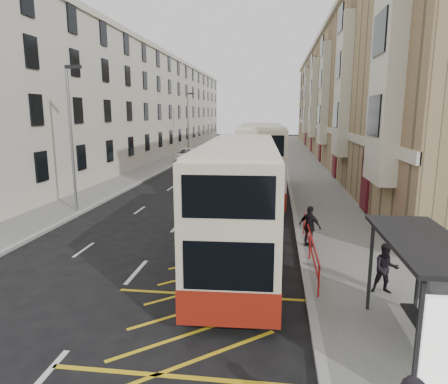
# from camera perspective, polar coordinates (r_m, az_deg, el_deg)

# --- Properties ---
(ground) EXTENTS (200.00, 200.00, 0.00)m
(ground) POSITION_cam_1_polar(r_m,az_deg,el_deg) (11.67, -19.32, -18.23)
(ground) COLOR black
(ground) RESTS_ON ground
(pavement_right) EXTENTS (4.00, 120.00, 0.15)m
(pavement_right) POSITION_cam_1_polar(r_m,az_deg,el_deg) (39.52, 11.86, 2.90)
(pavement_right) COLOR slate
(pavement_right) RESTS_ON ground
(pavement_left) EXTENTS (3.00, 120.00, 0.15)m
(pavement_left) POSITION_cam_1_polar(r_m,az_deg,el_deg) (41.29, -10.15, 3.31)
(pavement_left) COLOR slate
(pavement_left) RESTS_ON ground
(kerb_right) EXTENTS (0.25, 120.00, 0.15)m
(kerb_right) POSITION_cam_1_polar(r_m,az_deg,el_deg) (39.41, 8.95, 2.98)
(kerb_right) COLOR #9C9C97
(kerb_right) RESTS_ON ground
(kerb_left) EXTENTS (0.25, 120.00, 0.15)m
(kerb_left) POSITION_cam_1_polar(r_m,az_deg,el_deg) (40.86, -8.14, 3.29)
(kerb_left) COLOR #9C9C97
(kerb_left) RESTS_ON ground
(road_markings) EXTENTS (10.00, 110.00, 0.01)m
(road_markings) POSITION_cam_1_polar(r_m,az_deg,el_deg) (54.51, 2.21, 5.28)
(road_markings) COLOR silver
(road_markings) RESTS_ON ground
(terrace_right) EXTENTS (10.75, 79.00, 15.25)m
(terrace_right) POSITION_cam_1_polar(r_m,az_deg,el_deg) (55.33, 18.25, 12.63)
(terrace_right) COLOR #A08A5D
(terrace_right) RESTS_ON ground
(terrace_left) EXTENTS (9.18, 79.00, 13.25)m
(terrace_left) POSITION_cam_1_polar(r_m,az_deg,el_deg) (57.50, -11.44, 11.88)
(terrace_left) COLOR beige
(terrace_left) RESTS_ON ground
(bus_shelter) EXTENTS (1.65, 4.25, 2.70)m
(bus_shelter) POSITION_cam_1_polar(r_m,az_deg,el_deg) (9.92, 27.88, -10.67)
(bus_shelter) COLOR black
(bus_shelter) RESTS_ON pavement_right
(guard_railing) EXTENTS (0.06, 6.56, 1.01)m
(guard_railing) POSITION_cam_1_polar(r_m,az_deg,el_deg) (15.56, 12.21, -6.86)
(guard_railing) COLOR #B41715
(guard_railing) RESTS_ON pavement_right
(street_lamp_near) EXTENTS (0.93, 0.18, 8.00)m
(street_lamp_near) POSITION_cam_1_polar(r_m,az_deg,el_deg) (23.83, -20.93, 8.12)
(street_lamp_near) COLOR gray
(street_lamp_near) RESTS_ON pavement_left
(street_lamp_far) EXTENTS (0.93, 0.18, 8.00)m
(street_lamp_far) POSITION_cam_1_polar(r_m,az_deg,el_deg) (52.23, -5.12, 10.08)
(street_lamp_far) COLOR gray
(street_lamp_far) RESTS_ON pavement_left
(double_decker_front) EXTENTS (3.08, 11.54, 4.57)m
(double_decker_front) POSITION_cam_1_polar(r_m,az_deg,el_deg) (15.18, 2.29, -1.32)
(double_decker_front) COLOR beige
(double_decker_front) RESTS_ON ground
(double_decker_rear) EXTENTS (3.28, 12.31, 4.87)m
(double_decker_rear) POSITION_cam_1_polar(r_m,az_deg,el_deg) (27.35, 5.27, 4.57)
(double_decker_rear) COLOR beige
(double_decker_rear) RESTS_ON ground
(pedestrian_mid) EXTENTS (0.77, 0.60, 1.57)m
(pedestrian_mid) POSITION_cam_1_polar(r_m,az_deg,el_deg) (13.38, 22.11, -10.12)
(pedestrian_mid) COLOR black
(pedestrian_mid) RESTS_ON pavement_right
(pedestrian_far) EXTENTS (1.06, 0.94, 1.73)m
(pedestrian_far) POSITION_cam_1_polar(r_m,az_deg,el_deg) (16.92, 12.17, -4.84)
(pedestrian_far) COLOR black
(pedestrian_far) RESTS_ON pavement_right
(white_van) EXTENTS (3.19, 6.05, 1.62)m
(white_van) POSITION_cam_1_polar(r_m,az_deg,el_deg) (46.53, -5.19, 5.23)
(white_van) COLOR white
(white_van) RESTS_ON ground
(car_silver) EXTENTS (3.21, 5.04, 1.60)m
(car_silver) POSITION_cam_1_polar(r_m,az_deg,el_deg) (63.03, 0.21, 6.82)
(car_silver) COLOR #95989C
(car_silver) RESTS_ON ground
(car_dark) EXTENTS (1.82, 4.54, 1.47)m
(car_dark) POSITION_cam_1_polar(r_m,az_deg,el_deg) (79.04, 0.63, 7.66)
(car_dark) COLOR black
(car_dark) RESTS_ON ground
(car_red) EXTENTS (2.30, 5.29, 1.52)m
(car_red) POSITION_cam_1_polar(r_m,az_deg,el_deg) (67.23, 5.28, 7.01)
(car_red) COLOR maroon
(car_red) RESTS_ON ground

